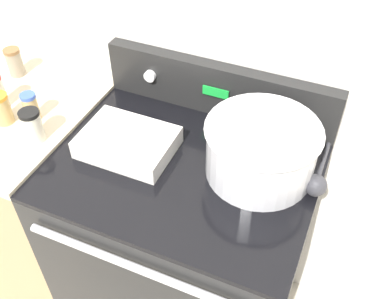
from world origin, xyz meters
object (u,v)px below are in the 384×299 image
at_px(mixing_bowl, 261,148).
at_px(casserole_dish, 128,141).
at_px(spice_jar_black_cap, 32,126).
at_px(spice_jar_orange_cap, 1,109).
at_px(spice_jar_brown_cap, 15,62).
at_px(ladle, 317,182).
at_px(spice_jar_blue_cap, 31,107).

relative_size(mixing_bowl, casserole_dish, 1.17).
distance_m(mixing_bowl, spice_jar_black_cap, 0.71).
bearing_deg(casserole_dish, spice_jar_orange_cap, -173.10).
height_order(mixing_bowl, spice_jar_brown_cap, mixing_bowl).
relative_size(casserole_dish, ladle, 0.99).
bearing_deg(spice_jar_orange_cap, spice_jar_brown_cap, 121.02).
bearing_deg(spice_jar_brown_cap, spice_jar_blue_cap, -40.68).
bearing_deg(ladle, spice_jar_black_cap, -169.80).
height_order(spice_jar_blue_cap, spice_jar_brown_cap, spice_jar_brown_cap).
height_order(spice_jar_black_cap, spice_jar_orange_cap, spice_jar_black_cap).
xyz_separation_m(casserole_dish, spice_jar_black_cap, (-0.29, -0.08, 0.03)).
bearing_deg(spice_jar_orange_cap, mixing_bowl, 8.43).
bearing_deg(spice_jar_black_cap, mixing_bowl, 12.71).
xyz_separation_m(mixing_bowl, casserole_dish, (-0.40, -0.07, -0.06)).
distance_m(casserole_dish, spice_jar_brown_cap, 0.61).
bearing_deg(mixing_bowl, spice_jar_brown_cap, 173.20).
xyz_separation_m(spice_jar_black_cap, spice_jar_brown_cap, (-0.29, 0.27, -0.00)).
bearing_deg(spice_jar_blue_cap, spice_jar_orange_cap, -146.70).
relative_size(spice_jar_black_cap, spice_jar_brown_cap, 1.03).
xyz_separation_m(ladle, spice_jar_blue_cap, (-0.93, -0.07, 0.03)).
bearing_deg(spice_jar_blue_cap, mixing_bowl, 5.53).
distance_m(mixing_bowl, spice_jar_blue_cap, 0.77).
height_order(mixing_bowl, ladle, mixing_bowl).
relative_size(spice_jar_black_cap, spice_jar_orange_cap, 1.03).
bearing_deg(mixing_bowl, spice_jar_blue_cap, -174.47).
height_order(casserole_dish, ladle, ladle).
bearing_deg(ladle, casserole_dish, -172.97).
xyz_separation_m(spice_jar_blue_cap, spice_jar_orange_cap, (-0.08, -0.05, 0.00)).
xyz_separation_m(mixing_bowl, spice_jar_blue_cap, (-0.76, -0.07, -0.03)).
relative_size(spice_jar_black_cap, spice_jar_blue_cap, 1.12).
xyz_separation_m(spice_jar_black_cap, spice_jar_blue_cap, (-0.07, 0.08, -0.01)).
distance_m(spice_jar_orange_cap, spice_jar_brown_cap, 0.28).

